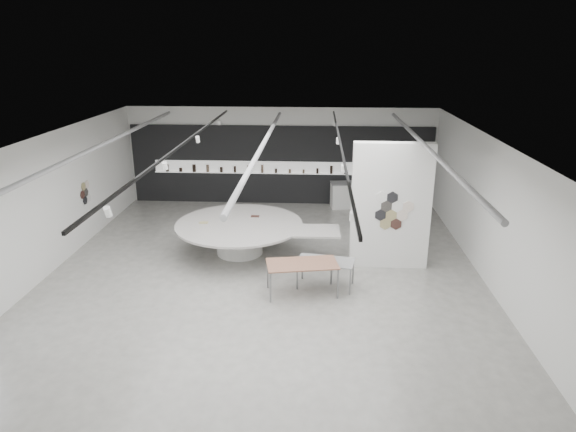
# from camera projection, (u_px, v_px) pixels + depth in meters

# --- Properties ---
(room) EXTENTS (12.02, 14.02, 3.82)m
(room) POSITION_uv_depth(u_px,v_px,m) (259.00, 206.00, 13.49)
(room) COLOR #9F9E96
(room) RESTS_ON ground
(back_wall_display) EXTENTS (11.80, 0.27, 3.10)m
(back_wall_display) POSITION_uv_depth(u_px,v_px,m) (279.00, 165.00, 20.21)
(back_wall_display) COLOR black
(back_wall_display) RESTS_ON ground
(partition_column) EXTENTS (2.20, 0.38, 3.60)m
(partition_column) POSITION_uv_depth(u_px,v_px,m) (391.00, 206.00, 14.33)
(partition_column) COLOR white
(partition_column) RESTS_ON ground
(display_island) EXTENTS (5.01, 3.96, 0.99)m
(display_island) POSITION_uv_depth(u_px,v_px,m) (242.00, 234.00, 15.55)
(display_island) COLOR white
(display_island) RESTS_ON ground
(sample_table_wood) EXTENTS (1.92, 1.20, 0.84)m
(sample_table_wood) POSITION_uv_depth(u_px,v_px,m) (302.00, 265.00, 13.01)
(sample_table_wood) COLOR #8D5F49
(sample_table_wood) RESTS_ON ground
(sample_table_stone) EXTENTS (1.57, 0.97, 0.75)m
(sample_table_stone) POSITION_uv_depth(u_px,v_px,m) (326.00, 263.00, 13.40)
(sample_table_stone) COLOR gray
(sample_table_stone) RESTS_ON ground
(kitchen_counter) EXTENTS (1.84, 0.92, 1.38)m
(kitchen_counter) POSITION_uv_depth(u_px,v_px,m) (353.00, 195.00, 20.01)
(kitchen_counter) COLOR white
(kitchen_counter) RESTS_ON ground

